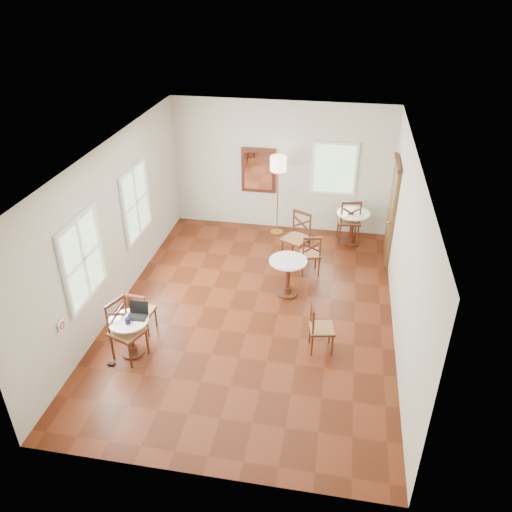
{
  "coord_description": "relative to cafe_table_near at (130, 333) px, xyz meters",
  "views": [
    {
      "loc": [
        1.38,
        -7.45,
        5.59
      ],
      "look_at": [
        0.0,
        0.3,
        1.0
      ],
      "focal_mm": 35.85,
      "sensor_mm": 36.0,
      "label": 1
    }
  ],
  "objects": [
    {
      "name": "floor_lamp",
      "position": [
        1.72,
        4.62,
        1.17
      ],
      "size": [
        0.36,
        0.36,
        1.87
      ],
      "color": "#BF8C3F",
      "rests_on": "ground"
    },
    {
      "name": "room_shell",
      "position": [
        1.67,
        1.75,
        1.47
      ],
      "size": [
        5.02,
        7.02,
        3.01
      ],
      "color": "beige",
      "rests_on": "ground"
    },
    {
      "name": "chair_mid_a",
      "position": [
        2.62,
        2.99,
        0.03
      ],
      "size": [
        0.51,
        0.51,
        0.89
      ],
      "rotation": [
        0.0,
        0.0,
        3.41
      ],
      "color": "#4B2312",
      "rests_on": "ground"
    },
    {
      "name": "chair_back_a",
      "position": [
        3.36,
        4.48,
        0.12
      ],
      "size": [
        0.55,
        0.55,
        1.07
      ],
      "rotation": [
        0.0,
        0.0,
        3.27
      ],
      "color": "#4B2312",
      "rests_on": "ground"
    },
    {
      "name": "chair_near_b",
      "position": [
        -0.03,
        -0.07,
        0.1
      ],
      "size": [
        0.62,
        0.62,
        1.03
      ],
      "rotation": [
        0.0,
        0.0,
        1.2
      ],
      "color": "#4B2312",
      "rests_on": "ground"
    },
    {
      "name": "mouse",
      "position": [
        -0.01,
        0.15,
        0.27
      ],
      "size": [
        0.09,
        0.07,
        0.03
      ],
      "primitive_type": "ellipsoid",
      "rotation": [
        0.0,
        0.0,
        0.18
      ],
      "color": "black",
      "rests_on": "cafe_table_near"
    },
    {
      "name": "navy_mug",
      "position": [
        0.03,
        -0.08,
        0.3
      ],
      "size": [
        0.12,
        0.08,
        0.1
      ],
      "color": "black",
      "rests_on": "cafe_table_near"
    },
    {
      "name": "water_glass",
      "position": [
        0.04,
        0.05,
        0.3
      ],
      "size": [
        0.05,
        0.05,
        0.09
      ],
      "primitive_type": "cylinder",
      "color": "white",
      "rests_on": "cafe_table_near"
    },
    {
      "name": "cafe_table_mid",
      "position": [
        2.27,
        2.14,
        0.05
      ],
      "size": [
        0.71,
        0.71,
        0.75
      ],
      "color": "#4B2312",
      "rests_on": "ground"
    },
    {
      "name": "power_adapter",
      "position": [
        -0.23,
        -0.34,
        -0.4
      ],
      "size": [
        0.1,
        0.06,
        0.04
      ],
      "primitive_type": "cube",
      "color": "black",
      "rests_on": "ground"
    },
    {
      "name": "ground",
      "position": [
        1.73,
        1.47,
        -0.42
      ],
      "size": [
        7.0,
        7.0,
        0.0
      ],
      "primitive_type": "plane",
      "color": "#5C220F",
      "rests_on": "ground"
    },
    {
      "name": "laptop",
      "position": [
        0.11,
        0.15,
        0.31
      ],
      "size": [
        0.32,
        0.27,
        0.22
      ],
      "rotation": [
        0.0,
        0.0,
        0.04
      ],
      "color": "black",
      "rests_on": "cafe_table_near"
    },
    {
      "name": "chair_back_b",
      "position": [
        2.3,
        3.45,
        0.12
      ],
      "size": [
        0.66,
        0.66,
        1.08
      ],
      "rotation": [
        0.0,
        0.0,
        -0.46
      ],
      "color": "#4B2312",
      "rests_on": "ground"
    },
    {
      "name": "cafe_table_near",
      "position": [
        0.0,
        0.0,
        0.0
      ],
      "size": [
        0.64,
        0.64,
        0.67
      ],
      "color": "#4B2312",
      "rests_on": "ground"
    },
    {
      "name": "chair_mid_b",
      "position": [
        2.99,
        0.64,
        0.02
      ],
      "size": [
        0.47,
        0.47,
        0.87
      ],
      "rotation": [
        0.0,
        0.0,
        1.75
      ],
      "color": "#4B2312",
      "rests_on": "ground"
    },
    {
      "name": "chair_near_a",
      "position": [
        -0.04,
        0.59,
        -0.01
      ],
      "size": [
        0.41,
        0.41,
        0.82
      ],
      "rotation": [
        0.0,
        0.0,
        3.04
      ],
      "color": "#4B2312",
      "rests_on": "ground"
    },
    {
      "name": "cafe_table_back",
      "position": [
        3.44,
        4.4,
        0.06
      ],
      "size": [
        0.73,
        0.73,
        0.77
      ],
      "color": "#4B2312",
      "rests_on": "ground"
    }
  ]
}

